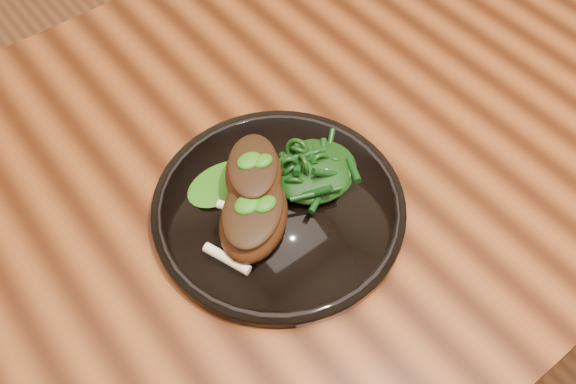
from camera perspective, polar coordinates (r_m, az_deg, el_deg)
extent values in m
plane|color=brown|center=(1.52, 3.98, -11.93)|extent=(4.00, 4.00, 0.00)
cube|color=black|center=(0.90, 6.60, 7.27)|extent=(1.60, 0.80, 0.04)
cylinder|color=#3B170D|center=(1.75, 16.51, 15.84)|extent=(0.06, 0.06, 0.71)
cylinder|color=black|center=(0.76, -0.82, -1.45)|extent=(0.30, 0.30, 0.02)
torus|color=black|center=(0.76, -0.83, -1.36)|extent=(0.30, 0.30, 0.01)
cylinder|color=black|center=(0.76, -0.83, -1.22)|extent=(0.20, 0.20, 0.00)
ellipsoid|color=#3F1D0C|center=(0.72, -3.07, -2.32)|extent=(0.14, 0.13, 0.05)
ellipsoid|color=black|center=(0.70, -3.13, -1.50)|extent=(0.12, 0.12, 0.01)
cylinder|color=beige|center=(0.70, -5.44, -5.91)|extent=(0.03, 0.06, 0.01)
ellipsoid|color=#144B08|center=(0.69, -3.15, -1.19)|extent=(0.03, 0.02, 0.01)
ellipsoid|color=#3F1D0C|center=(0.73, -3.09, 1.62)|extent=(0.11, 0.12, 0.04)
ellipsoid|color=black|center=(0.72, -3.14, 2.39)|extent=(0.10, 0.11, 0.01)
cylinder|color=beige|center=(0.71, -4.43, -1.62)|extent=(0.04, 0.05, 0.01)
ellipsoid|color=#144B08|center=(0.72, -3.16, 2.68)|extent=(0.03, 0.02, 0.01)
ellipsoid|color=#144B08|center=(0.77, -5.95, 0.74)|extent=(0.09, 0.06, 0.01)
ellipsoid|color=black|center=(0.77, 2.41, 1.86)|extent=(0.11, 0.09, 0.02)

